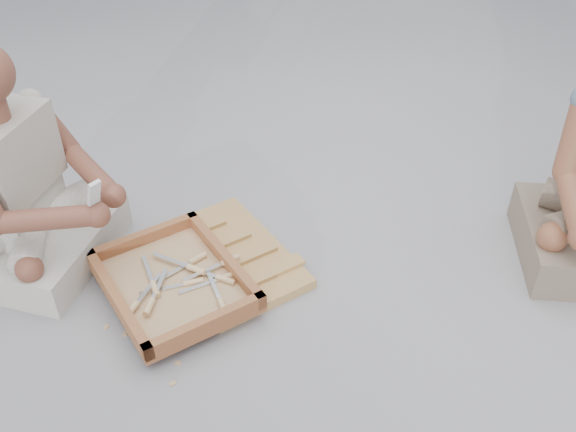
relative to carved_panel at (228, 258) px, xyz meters
The scene contains 27 objects.
ground 0.35m from the carved_panel, 19.61° to the right, with size 60.00×60.00×0.00m, color #9F9FA4.
carved_panel is the anchor object (origin of this frame).
tool_tray 0.25m from the carved_panel, 97.71° to the right, with size 0.66×0.59×0.07m.
chisel_0 0.32m from the carved_panel, 102.20° to the right, with size 0.20×0.13×0.02m.
chisel_1 0.11m from the carved_panel, 53.38° to the right, with size 0.09×0.21×0.02m.
chisel_2 0.23m from the carved_panel, 86.85° to the right, with size 0.14×0.19×0.02m.
chisel_3 0.42m from the carved_panel, 95.80° to the right, with size 0.08×0.22×0.02m.
chisel_4 0.29m from the carved_panel, 52.77° to the right, with size 0.20×0.13×0.02m.
chisel_5 0.37m from the carved_panel, 91.28° to the right, with size 0.12×0.20×0.02m.
chisel_6 0.17m from the carved_panel, 56.96° to the right, with size 0.22×0.06×0.02m.
chisel_7 0.15m from the carved_panel, 109.45° to the right, with size 0.06×0.22×0.02m.
chisel_8 0.18m from the carved_panel, 96.83° to the right, with size 0.22×0.06×0.02m.
chisel_9 0.16m from the carved_panel, 53.72° to the right, with size 0.11×0.21×0.02m.
wood_chip_0 0.14m from the carved_panel, 30.00° to the left, with size 0.02×0.01×0.00m, color tan.
wood_chip_1 0.50m from the carved_panel, 102.55° to the right, with size 0.02×0.01×0.00m, color tan.
wood_chip_2 0.39m from the carved_panel, 75.40° to the right, with size 0.02×0.01×0.00m, color tan.
wood_chip_3 0.29m from the carved_panel, 103.67° to the right, with size 0.02×0.01×0.00m, color tan.
wood_chip_4 0.47m from the carved_panel, 94.37° to the right, with size 0.02×0.01×0.00m, color tan.
wood_chip_5 0.45m from the carved_panel, 72.76° to the right, with size 0.02×0.01×0.00m, color tan.
wood_chip_6 0.57m from the carved_panel, 66.03° to the right, with size 0.02×0.01×0.00m, color tan.
wood_chip_7 0.17m from the carved_panel, 101.07° to the right, with size 0.02×0.01×0.00m, color tan.
wood_chip_8 0.29m from the carved_panel, 118.16° to the right, with size 0.02×0.01×0.00m, color tan.
wood_chip_9 0.49m from the carved_panel, 67.33° to the right, with size 0.02×0.01×0.00m, color tan.
wood_chip_10 0.18m from the carved_panel, 55.93° to the right, with size 0.02×0.01×0.00m, color tan.
wood_chip_11 0.15m from the carved_panel, 104.20° to the left, with size 0.02×0.01×0.00m, color tan.
craftsman 0.73m from the carved_panel, 145.20° to the right, with size 0.64×0.66×0.84m.
mobile_phone 0.57m from the carved_panel, 126.87° to the right, with size 0.05×0.04×0.10m.
Camera 1 is at (0.93, -1.17, 1.62)m, focal length 40.00 mm.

